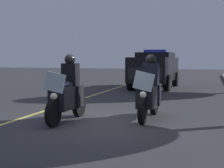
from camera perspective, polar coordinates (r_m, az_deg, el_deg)
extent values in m
plane|color=#333335|center=(8.70, -1.43, -6.30)|extent=(80.00, 80.00, 0.00)
cube|color=#E0D14C|center=(9.61, -14.33, -5.38)|extent=(48.00, 0.12, 0.01)
cylinder|color=black|center=(8.06, -9.89, -4.93)|extent=(0.64, 0.14, 0.64)
cylinder|color=black|center=(9.39, -5.59, -3.54)|extent=(0.64, 0.16, 0.64)
cube|color=black|center=(8.66, -7.65, -2.24)|extent=(1.21, 0.48, 0.56)
ellipsoid|color=black|center=(8.58, -7.82, -0.29)|extent=(0.57, 0.34, 0.24)
cube|color=silver|center=(8.06, -9.62, 0.31)|extent=(0.08, 0.56, 0.53)
sphere|color=#F9F4CC|center=(8.04, -9.79, -2.07)|extent=(0.17, 0.17, 0.17)
sphere|color=red|center=(8.25, -10.18, -0.09)|extent=(0.09, 0.09, 0.09)
sphere|color=#1933F2|center=(8.11, -8.19, -0.15)|extent=(0.09, 0.09, 0.09)
cube|color=black|center=(8.82, -7.04, 1.54)|extent=(0.29, 0.41, 0.60)
cube|color=black|center=(8.73, -5.98, -2.17)|extent=(0.18, 0.15, 0.56)
cube|color=black|center=(8.90, -8.34, -2.07)|extent=(0.18, 0.15, 0.56)
sphere|color=black|center=(8.79, -7.12, 4.14)|extent=(0.28, 0.28, 0.28)
cylinder|color=black|center=(8.32, 5.20, -4.58)|extent=(0.64, 0.14, 0.64)
cylinder|color=black|center=(9.77, 7.16, -3.24)|extent=(0.64, 0.16, 0.64)
cube|color=black|center=(8.98, 6.25, -1.98)|extent=(1.21, 0.48, 0.56)
ellipsoid|color=black|center=(8.91, 6.20, -0.10)|extent=(0.57, 0.34, 0.24)
cube|color=silver|center=(8.33, 5.39, 0.49)|extent=(0.08, 0.56, 0.53)
sphere|color=#F9F4CC|center=(8.30, 5.28, -1.81)|extent=(0.17, 0.17, 0.17)
sphere|color=red|center=(8.50, 4.53, 0.10)|extent=(0.09, 0.09, 0.09)
sphere|color=#1933F2|center=(8.43, 6.64, 0.05)|extent=(0.09, 0.09, 0.09)
cube|color=black|center=(9.16, 6.58, 1.65)|extent=(0.29, 0.41, 0.60)
cube|color=black|center=(9.11, 7.70, -1.91)|extent=(0.18, 0.15, 0.56)
cube|color=black|center=(9.19, 5.25, -1.83)|extent=(0.18, 0.15, 0.56)
sphere|color=black|center=(9.13, 6.58, 4.16)|extent=(0.28, 0.28, 0.28)
cube|color=black|center=(18.17, 7.22, 2.54)|extent=(4.95, 2.04, 1.24)
cube|color=black|center=(18.46, 7.42, 4.74)|extent=(2.45, 1.82, 0.36)
cube|color=#2633D8|center=(18.26, 7.31, 5.56)|extent=(0.32, 1.21, 0.14)
cube|color=black|center=(15.83, 5.58, 1.76)|extent=(0.17, 1.62, 0.56)
cylinder|color=black|center=(16.53, 9.25, 0.17)|extent=(0.81, 0.30, 0.80)
cylinder|color=black|center=(16.89, 3.21, 0.32)|extent=(0.81, 0.30, 0.80)
cylinder|color=black|center=(19.59, 10.64, 0.82)|extent=(0.81, 0.30, 0.80)
cylinder|color=black|center=(19.90, 5.50, 0.94)|extent=(0.81, 0.30, 0.80)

